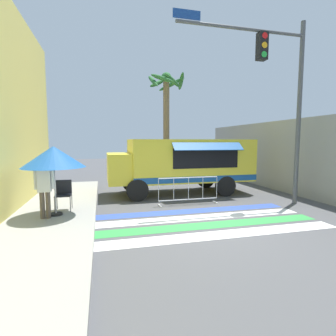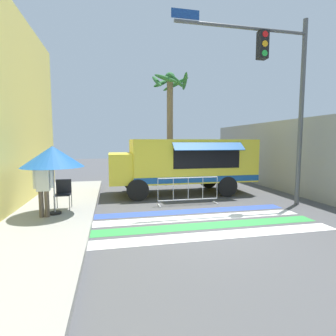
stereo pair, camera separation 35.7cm
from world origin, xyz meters
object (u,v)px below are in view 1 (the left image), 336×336
(traffic_signal_pole, at_px, (278,81))
(patio_umbrella, at_px, (54,157))
(food_truck, at_px, (179,162))
(vendor_person, at_px, (44,186))
(palm_tree, at_px, (166,107))
(barricade_front, at_px, (188,191))
(folding_chair, at_px, (64,192))

(traffic_signal_pole, distance_m, patio_umbrella, 7.80)
(food_truck, bearing_deg, patio_umbrella, -147.67)
(traffic_signal_pole, xyz_separation_m, vendor_person, (-7.60, -0.33, -3.34))
(patio_umbrella, bearing_deg, palm_tree, 54.18)
(palm_tree, bearing_deg, barricade_front, -96.59)
(food_truck, relative_size, palm_tree, 0.99)
(barricade_front, bearing_deg, food_truck, 82.81)
(food_truck, relative_size, traffic_signal_pole, 0.96)
(patio_umbrella, xyz_separation_m, vendor_person, (-0.22, -0.28, -0.80))
(traffic_signal_pole, relative_size, barricade_front, 2.86)
(vendor_person, distance_m, palm_tree, 9.67)
(traffic_signal_pole, xyz_separation_m, folding_chair, (-7.23, 0.54, -3.69))
(patio_umbrella, height_order, palm_tree, palm_tree)
(food_truck, height_order, traffic_signal_pole, traffic_signal_pole)
(folding_chair, relative_size, vendor_person, 0.58)
(patio_umbrella, height_order, barricade_front, patio_umbrella)
(folding_chair, bearing_deg, barricade_front, -1.22)
(food_truck, distance_m, folding_chair, 5.13)
(barricade_front, bearing_deg, patio_umbrella, -168.59)
(food_truck, bearing_deg, traffic_signal_pole, -46.78)
(patio_umbrella, distance_m, folding_chair, 1.29)
(patio_umbrella, height_order, vendor_person, patio_umbrella)
(food_truck, height_order, palm_tree, palm_tree)
(food_truck, xyz_separation_m, patio_umbrella, (-4.66, -2.95, 0.44))
(food_truck, xyz_separation_m, vendor_person, (-4.88, -3.23, -0.36))
(traffic_signal_pole, bearing_deg, patio_umbrella, -179.57)
(food_truck, bearing_deg, folding_chair, -152.42)
(food_truck, distance_m, patio_umbrella, 5.53)
(vendor_person, distance_m, barricade_front, 4.80)
(patio_umbrella, xyz_separation_m, folding_chair, (0.15, 0.59, -1.14))
(traffic_signal_pole, distance_m, palm_tree, 7.38)
(barricade_front, xyz_separation_m, palm_tree, (0.72, 6.20, 3.84))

